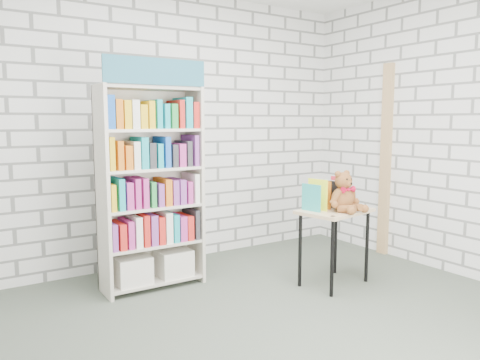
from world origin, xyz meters
TOP-DOWN VIEW (x-y plane):
  - ground at (0.00, 0.00)m, footprint 4.50×4.50m
  - room_shell at (0.00, 0.00)m, footprint 4.52×4.02m
  - bookshelf at (-0.36, 1.36)m, footprint 0.89×0.35m
  - display_table at (1.05, 0.52)m, footprint 0.71×0.56m
  - table_books at (1.03, 0.62)m, footprint 0.48×0.28m
  - teddy_bear at (1.06, 0.41)m, footprint 0.33×0.31m
  - door_trim at (2.23, 0.95)m, footprint 0.05×0.12m

SIDE VIEW (x-z plane):
  - ground at x=0.00m, z-range 0.00..0.00m
  - display_table at x=1.05m, z-range 0.25..0.94m
  - table_books at x=1.03m, z-range 0.69..0.96m
  - teddy_bear at x=1.06m, z-range 0.66..1.02m
  - bookshelf at x=-0.36m, z-range -0.09..1.91m
  - door_trim at x=2.23m, z-range 0.00..2.10m
  - room_shell at x=0.00m, z-range 0.38..3.19m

